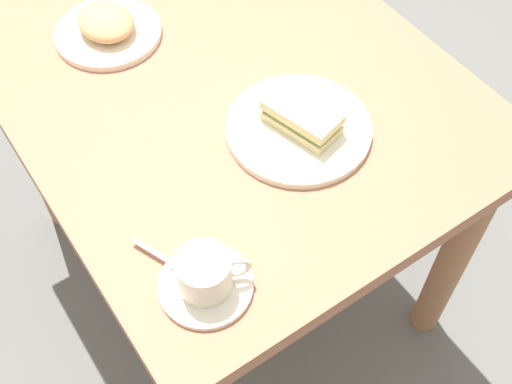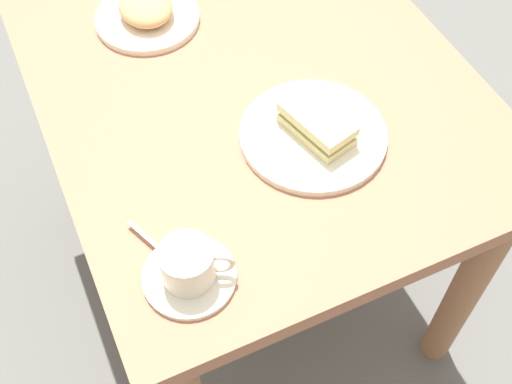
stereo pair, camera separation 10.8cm
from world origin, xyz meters
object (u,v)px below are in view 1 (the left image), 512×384
coffee_saucer (206,285)px  coffee_cup (205,272)px  dining_table (226,121)px  sandwich_plate (298,128)px  spoon (165,259)px  side_plate (108,33)px  sandwich_front (302,117)px

coffee_saucer → coffee_cup: size_ratio=1.34×
dining_table → sandwich_plate: size_ratio=3.82×
coffee_saucer → spoon: 0.08m
sandwich_plate → side_plate: 0.46m
dining_table → spoon: 0.45m
coffee_saucer → side_plate: size_ratio=0.67×
coffee_saucer → side_plate: side_plate is taller
sandwich_plate → coffee_saucer: 0.35m
coffee_cup → coffee_saucer: bearing=-113.0°
coffee_saucer → spoon: size_ratio=1.55×
sandwich_front → coffee_saucer: 0.36m
sandwich_plate → coffee_saucer: (0.18, -0.31, -0.00)m
sandwich_plate → side_plate: same height
spoon → dining_table: bearing=135.1°
sandwich_plate → coffee_cup: (0.18, -0.31, 0.04)m
sandwich_plate → spoon: 0.35m
dining_table → coffee_saucer: (0.37, -0.27, 0.14)m
sandwich_plate → side_plate: size_ratio=1.22×
sandwich_front → spoon: 0.36m
coffee_saucer → spoon: spoon is taller
coffee_cup → side_plate: coffee_cup is taller
spoon → sandwich_plate: bearing=107.3°
spoon → side_plate: bearing=162.4°
sandwich_front → side_plate: size_ratio=0.69×
sandwich_plate → coffee_saucer: size_ratio=1.81×
sandwich_plate → spoon: bearing=-72.7°
coffee_cup → spoon: bearing=-156.4°
coffee_cup → spoon: size_ratio=1.16×
coffee_cup → sandwich_plate: bearing=120.0°
coffee_saucer → spoon: (-0.07, -0.03, 0.01)m
side_plate → spoon: bearing=-17.6°
sandwich_plate → sandwich_front: sandwich_front is taller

